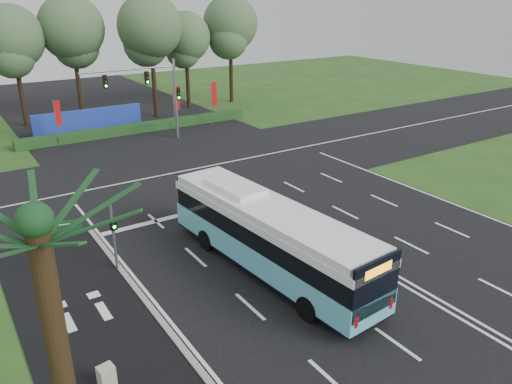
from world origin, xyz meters
TOP-DOWN VIEW (x-y plane):
  - ground at (0.00, 0.00)m, footprint 120.00×120.00m
  - road_main at (0.00, 0.00)m, footprint 20.00×120.00m
  - road_cross at (0.00, 12.00)m, footprint 120.00×14.00m
  - bike_path at (-12.50, -3.00)m, footprint 5.00×18.00m
  - kerb_strip at (-10.10, -3.00)m, footprint 0.25×18.00m
  - city_bus at (-4.25, -2.97)m, footprint 3.56×12.63m
  - pedestrian_signal at (-10.20, 0.93)m, footprint 0.31×0.42m
  - street_sign at (-12.55, 1.10)m, footprint 1.34×0.41m
  - utility_cabinet at (-12.98, -6.25)m, footprint 0.58×0.50m
  - banner_flag_left at (-7.33, 23.85)m, footprint 0.56×0.23m
  - banner_flag_mid at (3.31, 23.42)m, footprint 0.63×0.12m
  - banner_flag_right at (6.99, 22.81)m, footprint 0.64×0.09m
  - palm_tree at (-14.50, -8.00)m, footprint 3.20×3.20m
  - traffic_light_gantry at (0.21, 20.50)m, footprint 8.41×0.28m
  - hedge at (0.00, 24.50)m, footprint 22.00×1.20m
  - blue_hoarding at (-4.00, 27.00)m, footprint 10.00×0.30m
  - eucalyptus_row at (-1.74, 31.56)m, footprint 41.53×9.57m

SIDE VIEW (x-z plane):
  - ground at x=0.00m, z-range 0.00..0.00m
  - road_main at x=0.00m, z-range 0.00..0.04m
  - road_cross at x=0.00m, z-range 0.00..0.05m
  - bike_path at x=-12.50m, z-range 0.00..0.06m
  - kerb_strip at x=-10.10m, z-range 0.00..0.12m
  - hedge at x=0.00m, z-range 0.00..0.80m
  - utility_cabinet at x=-12.98m, z-range 0.00..0.86m
  - blue_hoarding at x=-4.00m, z-range 0.00..2.20m
  - city_bus at x=-4.25m, z-range 0.01..3.59m
  - pedestrian_signal at x=-10.20m, z-range 0.16..3.61m
  - street_sign at x=-12.55m, z-range 0.49..4.02m
  - banner_flag_left at x=-7.33m, z-range 0.63..4.60m
  - banner_flag_mid at x=3.31m, z-range 0.66..4.92m
  - banner_flag_right at x=6.99m, z-range 0.67..5.01m
  - traffic_light_gantry at x=0.21m, z-range 1.16..8.16m
  - palm_tree at x=-14.50m, z-range 2.62..10.27m
  - eucalyptus_row at x=-1.74m, z-range 2.37..14.70m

